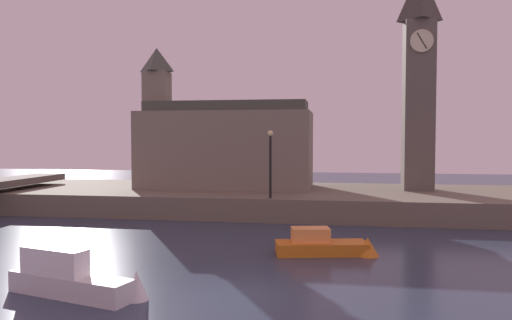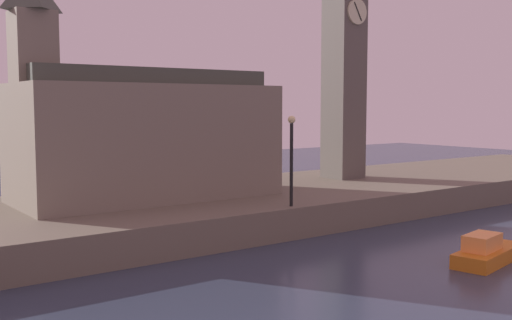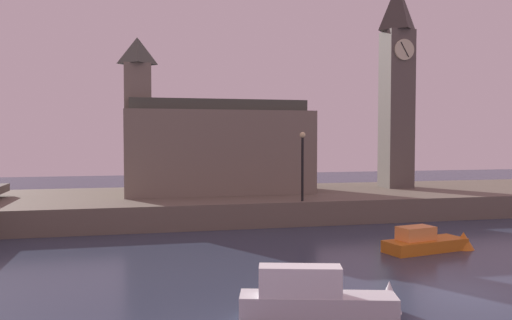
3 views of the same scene
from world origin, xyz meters
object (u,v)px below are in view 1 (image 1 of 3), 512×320
(streetlamp, at_px, (270,157))
(boat_ferry_white, at_px, (77,280))
(clock_tower, at_px, (419,76))
(parliament_hall, at_px, (221,144))
(boat_patrol_orange, at_px, (332,246))

(streetlamp, relative_size, boat_ferry_white, 0.80)
(clock_tower, bearing_deg, boat_ferry_white, -122.61)
(parliament_hall, xyz_separation_m, streetlamp, (4.68, -6.40, -0.67))
(parliament_hall, height_order, boat_patrol_orange, parliament_hall)
(clock_tower, bearing_deg, boat_patrol_orange, -111.79)
(boat_ferry_white, bearing_deg, boat_patrol_orange, 41.74)
(streetlamp, bearing_deg, boat_patrol_orange, -64.28)
(clock_tower, xyz_separation_m, streetlamp, (-9.93, -6.73, -5.68))
(parliament_hall, bearing_deg, boat_ferry_white, -89.26)
(streetlamp, bearing_deg, boat_ferry_white, -105.67)
(streetlamp, distance_m, boat_ferry_white, 16.65)
(streetlamp, xyz_separation_m, boat_patrol_orange, (3.96, -8.21, -3.74))
(boat_patrol_orange, relative_size, boat_ferry_white, 0.94)
(boat_ferry_white, bearing_deg, streetlamp, 74.33)
(streetlamp, distance_m, boat_patrol_orange, 9.85)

